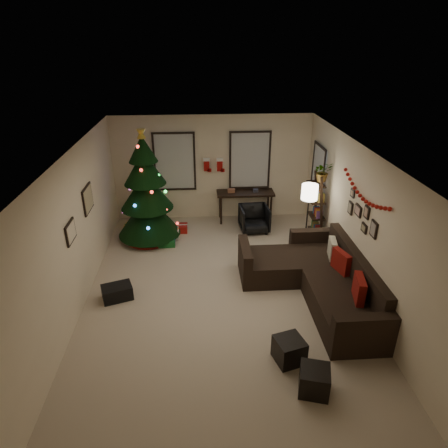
{
  "coord_description": "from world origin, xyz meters",
  "views": [
    {
      "loc": [
        -0.36,
        -6.23,
        4.42
      ],
      "look_at": [
        0.1,
        0.6,
        1.15
      ],
      "focal_mm": 31.76,
      "sensor_mm": 36.0,
      "label": 1
    }
  ],
  "objects_px": {
    "desk_chair": "(254,219)",
    "christmas_tree": "(147,195)",
    "bookshelf": "(317,211)",
    "sofa": "(318,279)",
    "desk": "(245,195)"
  },
  "relations": [
    {
      "from": "christmas_tree",
      "to": "sofa",
      "type": "bearing_deg",
      "value": -36.4
    },
    {
      "from": "sofa",
      "to": "desk_chair",
      "type": "distance_m",
      "value": 2.84
    },
    {
      "from": "christmas_tree",
      "to": "desk",
      "type": "bearing_deg",
      "value": 20.37
    },
    {
      "from": "desk_chair",
      "to": "sofa",
      "type": "bearing_deg",
      "value": -77.3
    },
    {
      "from": "christmas_tree",
      "to": "sofa",
      "type": "distance_m",
      "value": 4.26
    },
    {
      "from": "christmas_tree",
      "to": "desk_chair",
      "type": "bearing_deg",
      "value": 5.34
    },
    {
      "from": "christmas_tree",
      "to": "desk",
      "type": "relative_size",
      "value": 1.86
    },
    {
      "from": "christmas_tree",
      "to": "bookshelf",
      "type": "relative_size",
      "value": 1.58
    },
    {
      "from": "bookshelf",
      "to": "christmas_tree",
      "type": "bearing_deg",
      "value": 172.18
    },
    {
      "from": "sofa",
      "to": "bookshelf",
      "type": "height_order",
      "value": "bookshelf"
    },
    {
      "from": "sofa",
      "to": "desk",
      "type": "xyz_separation_m",
      "value": [
        -0.98,
        3.37,
        0.39
      ]
    },
    {
      "from": "christmas_tree",
      "to": "bookshelf",
      "type": "distance_m",
      "value": 3.91
    },
    {
      "from": "desk_chair",
      "to": "bookshelf",
      "type": "xyz_separation_m",
      "value": [
        1.32,
        -0.77,
        0.5
      ]
    },
    {
      "from": "christmas_tree",
      "to": "sofa",
      "type": "xyz_separation_m",
      "value": [
        3.37,
        -2.48,
        -0.82
      ]
    },
    {
      "from": "desk_chair",
      "to": "christmas_tree",
      "type": "bearing_deg",
      "value": -178.82
    }
  ]
}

